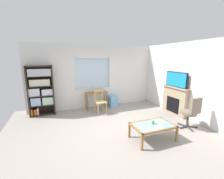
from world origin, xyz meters
TOP-DOWN VIEW (x-y plane):
  - ground at (0.00, 0.00)m, footprint 6.42×5.78m
  - wall_back_with_window at (0.01, 2.39)m, footprint 5.42×0.15m
  - wall_right at (2.77, 0.00)m, footprint 0.12×4.98m
  - bookshelf at (-2.12, 2.15)m, footprint 0.90×0.38m
  - desk_under_window at (-0.02, 2.04)m, footprint 0.91×0.42m
  - wooden_chair at (-0.01, 1.53)m, footprint 0.47×0.45m
  - plastic_drawer_unit at (0.75, 2.09)m, footprint 0.35×0.40m
  - fireplace at (2.61, 0.36)m, footprint 0.26×1.20m
  - tv at (2.60, 0.36)m, footprint 0.06×0.99m
  - office_chair at (2.16, -0.78)m, footprint 0.56×0.58m
  - coffee_table at (0.71, -0.89)m, footprint 1.10×0.69m
  - sippy_cup at (0.73, -0.85)m, footprint 0.07×0.07m

SIDE VIEW (x-z plane):
  - ground at x=0.00m, z-range -0.02..0.00m
  - plastic_drawer_unit at x=0.75m, z-range 0.00..0.50m
  - coffee_table at x=0.71m, z-range 0.16..0.58m
  - wooden_chair at x=-0.01m, z-range 0.01..0.91m
  - sippy_cup at x=0.73m, z-range 0.42..0.51m
  - fireplace at x=2.61m, z-range 0.00..1.08m
  - office_chair at x=2.16m, z-range 0.05..1.05m
  - desk_under_window at x=-0.02m, z-range 0.23..0.96m
  - bookshelf at x=-2.12m, z-range 0.06..1.93m
  - wall_back_with_window at x=0.01m, z-range -0.02..2.67m
  - wall_right at x=2.77m, z-range 0.00..2.69m
  - tv at x=2.60m, z-range 1.07..1.63m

